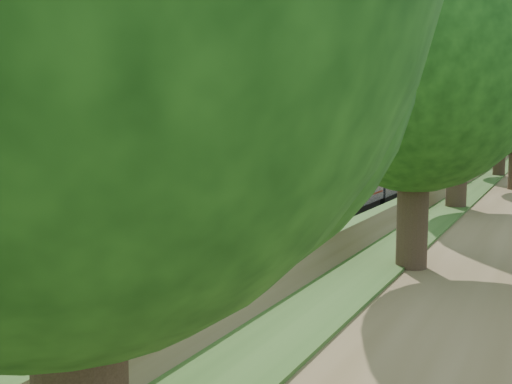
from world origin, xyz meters
The scene contains 11 objects.
ground centered at (0.00, 0.00, 0.00)m, with size 320.00×320.00×0.00m, color #2D4C19.
trackbed centered at (2.00, 60.00, 0.07)m, with size 9.50×170.00×0.28m.
platform centered at (-5.20, 16.00, 0.19)m, with size 6.40×68.00×0.38m, color gray.
yellow_stripe centered at (-2.35, 16.00, 0.39)m, with size 0.55×68.00×0.01m, color gold.
station_building centered at (-14.00, 30.00, 4.09)m, with size 8.60×6.60×8.00m.
signal_gantry centered at (2.47, 54.99, 4.82)m, with size 8.40×0.38×6.20m.
trees_behind_platform centered at (-11.17, 20.67, 4.53)m, with size 7.82×53.32×7.21m.
train centered at (0.00, 72.62, 2.34)m, with size 3.12×124.91×4.58m.
lamppost_mid centered at (-3.82, 2.19, 2.59)m, with size 0.49×0.49×4.96m.
lamppost_far centered at (-3.73, 11.42, 2.53)m, with size 0.48×0.48×4.81m.
signal_farside centered at (6.20, 23.99, 3.84)m, with size 0.33×0.27×6.09m.
Camera 1 is at (12.22, -10.64, 5.81)m, focal length 40.00 mm.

